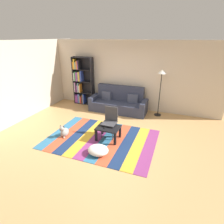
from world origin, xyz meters
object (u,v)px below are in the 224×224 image
(couch, at_px, (119,103))
(coffee_table, at_px, (108,129))
(tv_remote, at_px, (105,127))
(pouf, at_px, (98,150))
(bookshelf, at_px, (81,82))
(standing_lamp, at_px, (161,78))
(dog, at_px, (64,132))
(folding_chair, at_px, (110,119))

(couch, bearing_deg, coffee_table, -78.87)
(coffee_table, xyz_separation_m, tv_remote, (-0.06, -0.05, 0.09))
(couch, distance_m, pouf, 3.01)
(couch, relative_size, pouf, 4.18)
(pouf, relative_size, tv_remote, 3.60)
(bookshelf, xyz_separation_m, standing_lamp, (3.38, -0.16, 0.50))
(couch, bearing_deg, dog, -109.23)
(tv_remote, bearing_deg, folding_chair, 96.35)
(pouf, distance_m, tv_remote, 0.79)
(couch, bearing_deg, folding_chair, -78.50)
(bookshelf, bearing_deg, tv_remote, -48.98)
(standing_lamp, bearing_deg, folding_chair, -119.29)
(bookshelf, height_order, dog, bookshelf)
(coffee_table, height_order, dog, coffee_table)
(pouf, height_order, tv_remote, tv_remote)
(coffee_table, height_order, pouf, coffee_table)
(pouf, distance_m, standing_lamp, 3.54)
(dog, relative_size, tv_remote, 2.65)
(couch, height_order, coffee_table, couch)
(standing_lamp, relative_size, folding_chair, 1.93)
(coffee_table, bearing_deg, bookshelf, 132.44)
(bookshelf, distance_m, pouf, 4.06)
(tv_remote, relative_size, folding_chair, 0.17)
(couch, height_order, folding_chair, couch)
(folding_chair, bearing_deg, standing_lamp, 92.83)
(standing_lamp, distance_m, folding_chair, 2.54)
(couch, relative_size, folding_chair, 2.51)
(dog, distance_m, tv_remote, 1.29)
(pouf, bearing_deg, dog, 161.10)
(couch, xyz_separation_m, folding_chair, (0.39, -1.94, 0.20))
(folding_chair, bearing_deg, dog, -123.69)
(standing_lamp, bearing_deg, couch, -175.35)
(coffee_table, bearing_deg, tv_remote, -141.43)
(bookshelf, distance_m, coffee_table, 3.40)
(couch, xyz_separation_m, pouf, (0.46, -2.96, -0.21))
(dog, height_order, tv_remote, tv_remote)
(bookshelf, height_order, folding_chair, bookshelf)
(coffee_table, xyz_separation_m, dog, (-1.30, -0.32, -0.17))
(pouf, height_order, dog, dog)
(pouf, relative_size, dog, 1.36)
(couch, height_order, pouf, couch)
(couch, xyz_separation_m, coffee_table, (0.43, -2.18, -0.01))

